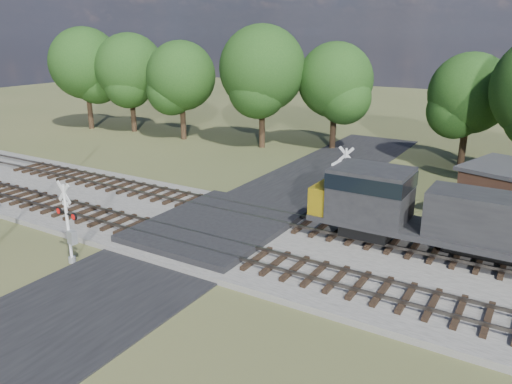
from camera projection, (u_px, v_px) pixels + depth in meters
The scene contains 9 objects.
ground at pixel (213, 235), 27.09m from camera, with size 160.00×160.00×0.00m, color #424D29.
ballast_bed at pixel (399, 272), 22.52m from camera, with size 140.00×10.00×0.30m, color gray.
road at pixel (213, 234), 27.08m from camera, with size 7.00×60.00×0.08m, color black.
crossing_panel at pixel (218, 226), 27.40m from camera, with size 7.00×9.00×0.62m, color #262628.
track_near at pixel (241, 254), 23.80m from camera, with size 140.00×2.60×0.33m.
track_far at pixel (290, 221), 27.87m from camera, with size 140.00×2.60×0.33m.
crossing_signal_near at pixel (69, 230), 23.29m from camera, with size 1.62×0.38×4.03m.
crossing_signal_far at pixel (343, 182), 30.88m from camera, with size 1.58×0.34×3.91m.
treeline at pixel (389, 84), 39.46m from camera, with size 84.13×12.04×11.26m.
Camera 1 is at (15.00, -20.23, 10.52)m, focal length 35.00 mm.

